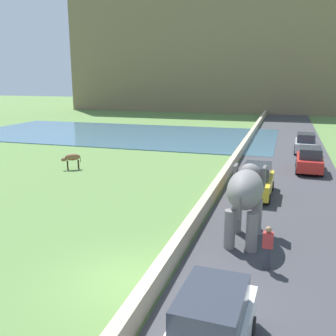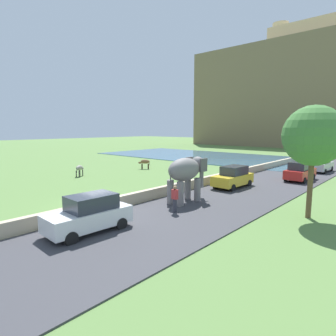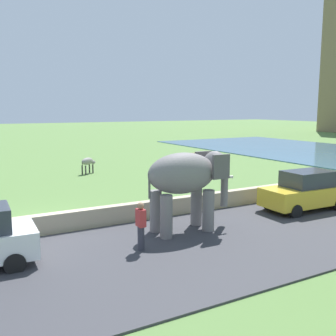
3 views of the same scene
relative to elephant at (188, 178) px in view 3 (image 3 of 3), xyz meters
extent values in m
plane|color=#567A3D|center=(-3.43, -4.52, -2.04)|extent=(220.00, 220.00, 0.00)
cube|color=#426B84|center=(-17.43, 26.34, -2.00)|extent=(36.00, 18.00, 0.08)
ellipsoid|color=slate|center=(-0.01, -0.22, 0.20)|extent=(1.47, 2.73, 1.50)
cylinder|color=slate|center=(-0.40, 0.66, -1.24)|extent=(0.44, 0.44, 1.60)
cylinder|color=slate|center=(0.44, 0.64, -1.24)|extent=(0.44, 0.44, 1.60)
cylinder|color=slate|center=(-0.45, -1.09, -1.24)|extent=(0.44, 0.44, 1.60)
cylinder|color=slate|center=(0.39, -1.11, -1.24)|extent=(0.44, 0.44, 1.60)
ellipsoid|color=slate|center=(0.03, 1.19, 0.39)|extent=(1.02, 0.92, 1.10)
cube|color=#575454|center=(-0.57, 1.07, 0.43)|extent=(0.14, 0.70, 0.90)
cube|color=#575454|center=(0.63, 1.04, 0.43)|extent=(0.14, 0.70, 0.90)
cylinder|color=slate|center=(0.04, 1.66, -0.50)|extent=(0.28, 0.28, 1.50)
cone|color=silver|center=(-0.18, 1.60, -0.05)|extent=(0.13, 0.56, 0.17)
cone|color=silver|center=(0.26, 1.59, -0.05)|extent=(0.13, 0.56, 0.17)
cylinder|color=#575454|center=(-0.04, -1.55, -0.15)|extent=(0.08, 0.08, 0.90)
cylinder|color=#33333D|center=(1.04, -2.40, -1.61)|extent=(0.22, 0.22, 0.85)
cube|color=#B73333|center=(1.04, -2.40, -0.91)|extent=(0.36, 0.22, 0.56)
sphere|color=#997051|center=(1.04, -2.40, -0.52)|extent=(0.22, 0.22, 0.22)
cylinder|color=black|center=(0.85, -6.18, -1.74)|extent=(0.20, 0.61, 0.60)
cylinder|color=black|center=(-0.76, -6.12, -1.74)|extent=(0.20, 0.61, 0.60)
cube|color=gold|center=(-0.01, 6.20, -1.34)|extent=(1.82, 4.05, 0.80)
cube|color=#2D333D|center=(0.00, 6.40, -0.59)|extent=(1.51, 2.24, 0.70)
cylinder|color=black|center=(0.76, 4.87, -1.74)|extent=(0.20, 0.61, 0.60)
cylinder|color=black|center=(-0.85, 4.92, -1.74)|extent=(0.20, 0.61, 0.60)
cylinder|color=black|center=(-0.77, 7.52, -1.74)|extent=(0.20, 0.61, 0.60)
ellipsoid|color=brown|center=(-13.33, 8.97, -1.14)|extent=(1.16, 0.99, 0.50)
cylinder|color=#302014|center=(-13.56, 8.62, -1.71)|extent=(0.10, 0.10, 0.65)
cylinder|color=#302014|center=(-13.73, 8.88, -1.71)|extent=(0.10, 0.10, 0.65)
cylinder|color=#302014|center=(-12.92, 9.06, -1.71)|extent=(0.10, 0.10, 0.65)
cylinder|color=#302014|center=(-13.10, 9.31, -1.71)|extent=(0.10, 0.10, 0.65)
ellipsoid|color=brown|center=(-13.85, 8.61, -1.29)|extent=(0.47, 0.42, 0.26)
cone|color=beige|center=(-13.80, 8.54, -1.12)|extent=(0.04, 0.04, 0.12)
cone|color=beige|center=(-13.90, 8.69, -1.12)|extent=(0.04, 0.04, 0.12)
cylinder|color=#302014|center=(-12.88, 9.27, -1.34)|extent=(0.04, 0.04, 0.45)
ellipsoid|color=gray|center=(-14.42, 0.78, -1.14)|extent=(0.96, 1.17, 0.50)
cylinder|color=#373533|center=(-14.76, 1.02, -1.71)|extent=(0.10, 0.10, 0.65)
cylinder|color=#373533|center=(-14.50, 1.19, -1.71)|extent=(0.10, 0.10, 0.65)
cylinder|color=#373533|center=(-14.35, 0.37, -1.71)|extent=(0.10, 0.10, 0.65)
cylinder|color=#373533|center=(-14.09, 0.54, -1.71)|extent=(0.10, 0.10, 0.65)
ellipsoid|color=gray|center=(-14.76, 1.31, -1.29)|extent=(0.42, 0.47, 0.26)
cone|color=beige|center=(-14.84, 1.27, -1.12)|extent=(0.04, 0.04, 0.12)
cone|color=beige|center=(-14.68, 1.36, -1.12)|extent=(0.04, 0.04, 0.12)
cylinder|color=#373533|center=(-14.14, 0.32, -1.34)|extent=(0.04, 0.04, 0.45)
camera|label=1|loc=(1.33, -14.97, 4.50)|focal=40.78mm
camera|label=2|loc=(11.42, -14.62, 2.88)|focal=30.51mm
camera|label=3|loc=(11.88, -7.49, 2.53)|focal=41.60mm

